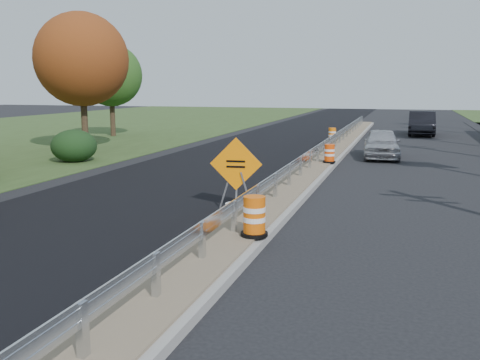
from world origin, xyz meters
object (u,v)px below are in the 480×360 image
(barrel_median_near, at_px, (254,217))
(barrel_median_far, at_px, (332,135))
(barrel_median_mid, at_px, (329,154))
(car_dark_mid, at_px, (422,123))
(caution_sign, at_px, (236,191))
(car_silver, at_px, (382,143))

(barrel_median_near, bearing_deg, barrel_median_far, 92.98)
(barrel_median_mid, xyz_separation_m, car_dark_mid, (4.18, 17.76, 0.24))
(barrel_median_far, height_order, car_dark_mid, car_dark_mid)
(barrel_median_near, bearing_deg, caution_sign, 114.11)
(caution_sign, xyz_separation_m, barrel_median_far, (0.35, 17.90, 0.09))
(caution_sign, relative_size, car_silver, 0.49)
(car_dark_mid, bearing_deg, barrel_median_mid, -102.58)
(barrel_median_near, height_order, car_silver, car_silver)
(barrel_median_mid, relative_size, barrel_median_far, 0.99)
(barrel_median_near, distance_m, barrel_median_far, 21.17)
(car_dark_mid, bearing_deg, barrel_median_far, -120.98)
(barrel_median_near, bearing_deg, barrel_median_mid, 90.00)
(barrel_median_far, bearing_deg, barrel_median_near, -87.02)
(barrel_median_far, bearing_deg, car_dark_mid, 58.37)
(caution_sign, bearing_deg, barrel_median_mid, 74.44)
(barrel_median_mid, bearing_deg, car_silver, 63.66)
(barrel_median_far, bearing_deg, barrel_median_mid, -83.18)
(barrel_median_near, bearing_deg, car_dark_mid, 82.00)
(caution_sign, distance_m, barrel_median_near, 3.55)
(barrel_median_mid, bearing_deg, car_dark_mid, 76.76)
(barrel_median_mid, distance_m, car_dark_mid, 18.25)
(barrel_median_far, height_order, car_silver, car_silver)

